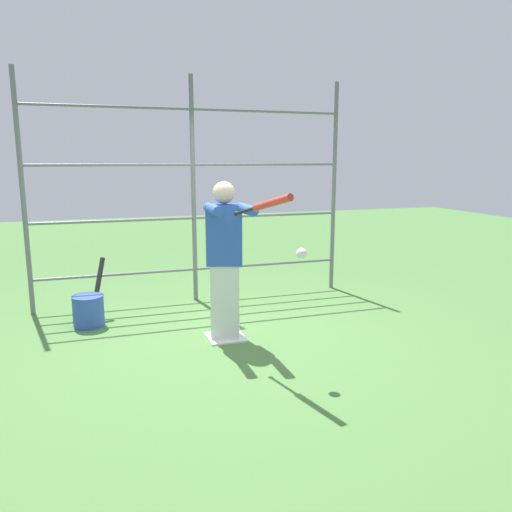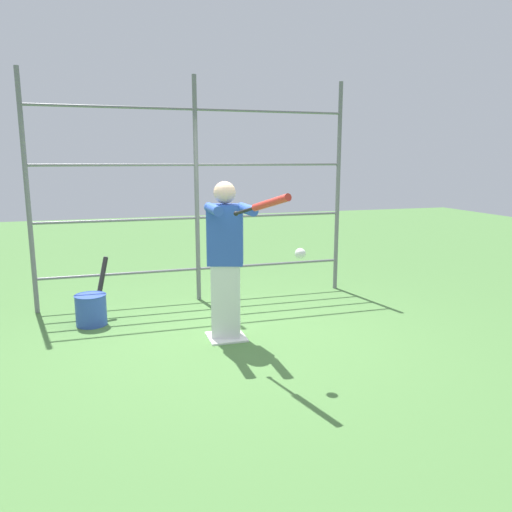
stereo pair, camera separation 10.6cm
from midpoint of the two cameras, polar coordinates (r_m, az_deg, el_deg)
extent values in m
plane|color=#4C7A3D|center=(5.54, -2.86, -9.31)|extent=(24.00, 24.00, 0.00)
cube|color=white|center=(5.54, -2.86, -9.21)|extent=(0.40, 0.40, 0.02)
cylinder|color=slate|center=(7.45, 9.74, 7.58)|extent=(0.06, 0.06, 3.00)
cylinder|color=slate|center=(6.78, -6.36, 7.34)|extent=(0.06, 0.06, 3.00)
cylinder|color=slate|center=(6.71, -24.26, 6.41)|extent=(0.06, 0.06, 3.00)
cylinder|color=slate|center=(6.92, -6.17, -1.47)|extent=(4.17, 0.04, 0.04)
cylinder|color=slate|center=(6.81, -6.29, 4.36)|extent=(4.17, 0.04, 0.04)
cylinder|color=slate|center=(6.76, -6.42, 10.34)|extent=(4.17, 0.04, 0.04)
cylinder|color=slate|center=(6.79, -6.56, 16.33)|extent=(4.17, 0.04, 0.04)
cube|color=silver|center=(5.42, -2.90, -5.23)|extent=(0.35, 0.28, 0.82)
cube|color=#2D51B7|center=(5.26, -2.97, 2.44)|extent=(0.42, 0.32, 0.64)
sphere|color=beige|center=(5.21, -3.02, 7.26)|extent=(0.23, 0.23, 0.23)
cylinder|color=#2D51B7|center=(5.00, -0.43, 5.37)|extent=(0.10, 0.45, 0.10)
cylinder|color=#2D51B7|center=(5.02, -4.30, 5.36)|extent=(0.10, 0.45, 0.10)
sphere|color=black|center=(4.79, -1.66, 4.87)|extent=(0.05, 0.05, 0.05)
cylinder|color=black|center=(4.63, -0.60, 5.20)|extent=(0.12, 0.35, 0.11)
cylinder|color=red|center=(4.26, 2.40, 6.10)|extent=(0.20, 0.54, 0.19)
sphere|color=white|center=(4.39, 5.77, 0.27)|extent=(0.10, 0.10, 0.10)
cylinder|color=#3351B2|center=(6.18, -17.87, -5.90)|extent=(0.35, 0.35, 0.36)
torus|color=#3351B2|center=(6.14, -17.97, -4.28)|extent=(0.37, 0.37, 0.01)
cylinder|color=#B2B2B7|center=(6.38, -16.92, -3.49)|extent=(0.25, 0.46, 0.71)
cylinder|color=black|center=(6.37, -16.92, -3.51)|extent=(0.25, 0.44, 0.71)
camera|label=1|loc=(0.05, -89.39, 0.12)|focal=35.00mm
camera|label=2|loc=(0.05, 90.61, -0.12)|focal=35.00mm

